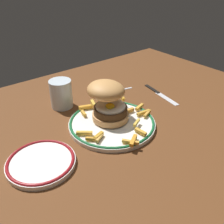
# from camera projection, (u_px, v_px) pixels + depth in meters

# --- Properties ---
(ground_plane) EXTENTS (1.32, 1.01, 0.04)m
(ground_plane) POSITION_uv_depth(u_px,v_px,m) (115.00, 140.00, 0.72)
(ground_plane) COLOR brown
(dinner_plate) EXTENTS (0.25, 0.25, 0.02)m
(dinner_plate) POSITION_uv_depth(u_px,v_px,m) (112.00, 123.00, 0.74)
(dinner_plate) COLOR white
(dinner_plate) RESTS_ON ground_plane
(burger) EXTENTS (0.14, 0.14, 0.11)m
(burger) POSITION_uv_depth(u_px,v_px,m) (108.00, 100.00, 0.72)
(burger) COLOR tan
(burger) RESTS_ON dinner_plate
(fries_pile) EXTENTS (0.25, 0.25, 0.03)m
(fries_pile) POSITION_uv_depth(u_px,v_px,m) (114.00, 118.00, 0.73)
(fries_pile) COLOR gold
(fries_pile) RESTS_ON dinner_plate
(water_glass) EXTENTS (0.07, 0.07, 0.09)m
(water_glass) POSITION_uv_depth(u_px,v_px,m) (61.00, 96.00, 0.82)
(water_glass) COLOR silver
(water_glass) RESTS_ON ground_plane
(side_plate) EXTENTS (0.16, 0.16, 0.02)m
(side_plate) POSITION_uv_depth(u_px,v_px,m) (41.00, 162.00, 0.59)
(side_plate) COLOR white
(side_plate) RESTS_ON ground_plane
(knife) EXTENTS (0.05, 0.18, 0.01)m
(knife) POSITION_uv_depth(u_px,v_px,m) (158.00, 92.00, 0.92)
(knife) COLOR black
(knife) RESTS_ON ground_plane
(spoon) EXTENTS (0.13, 0.05, 0.01)m
(spoon) POSITION_uv_depth(u_px,v_px,m) (108.00, 92.00, 0.92)
(spoon) COLOR silver
(spoon) RESTS_ON ground_plane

